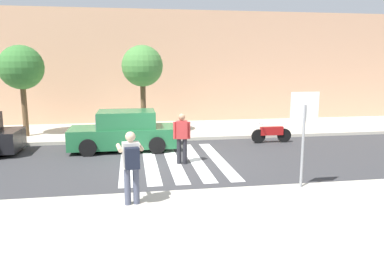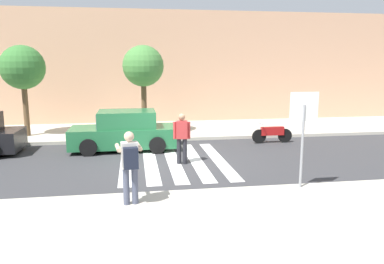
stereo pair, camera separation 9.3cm
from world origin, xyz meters
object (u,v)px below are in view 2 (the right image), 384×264
Objects in this scene: photographer_with_backpack at (130,162)px; parked_car_green at (125,132)px; motorcycle at (272,133)px; street_tree_west at (23,68)px; pedestrian_crossing at (182,136)px; street_tree_center at (143,67)px; stop_sign at (303,119)px.

photographer_with_backpack is 0.42× the size of parked_car_green.
street_tree_west reaches higher than motorcycle.
pedestrian_crossing is 0.43× the size of street_tree_center.
street_tree_center reaches higher than stop_sign.
parked_car_green is at bearing -33.18° from street_tree_west.
pedestrian_crossing is at bearing -147.10° from motorcycle.
parked_car_green is (-4.70, 5.74, -1.25)m from stop_sign.
pedestrian_crossing is at bearing 129.83° from stop_sign.
pedestrian_crossing is 5.10m from motorcycle.
street_tree_center is (-1.11, 4.80, 2.24)m from pedestrian_crossing.
stop_sign is 7.53m from parked_car_green.
pedestrian_crossing reaches higher than parked_car_green.
parked_car_green is 3.52m from street_tree_center.
stop_sign is 9.04m from street_tree_center.
parked_car_green is (-1.96, 2.45, -0.25)m from pedestrian_crossing.
photographer_with_backpack is (-4.44, -0.57, -0.81)m from stop_sign.
stop_sign is at bearing 7.34° from photographer_with_backpack.
motorcycle is at bearing -13.64° from street_tree_west.
street_tree_west is at bearing 136.56° from stop_sign.
photographer_with_backpack reaches higher than motorcycle.
pedestrian_crossing is at bearing 66.33° from photographer_with_backpack.
photographer_with_backpack is 0.98× the size of motorcycle.
stop_sign is 1.46× the size of pedestrian_crossing.
street_tree_west is (-6.35, 5.33, 2.19)m from pedestrian_crossing.
motorcycle is at bearing 75.96° from stop_sign.
street_tree_west is at bearing 116.91° from photographer_with_backpack.
street_tree_west reaches higher than stop_sign.
pedestrian_crossing is at bearing -77.00° from street_tree_center.
stop_sign is 6.42m from motorcycle.
parked_car_green is at bearing 92.42° from photographer_with_backpack.
motorcycle is 11.26m from street_tree_west.
stop_sign reaches higher than parked_car_green.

